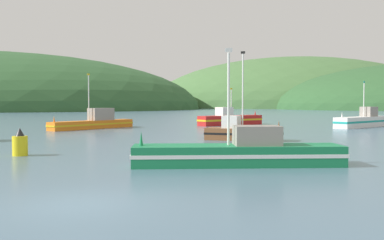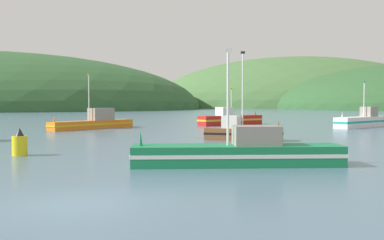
{
  "view_description": "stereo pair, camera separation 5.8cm",
  "coord_description": "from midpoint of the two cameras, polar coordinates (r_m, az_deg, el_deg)",
  "views": [
    {
      "loc": [
        4.91,
        -12.29,
        3.13
      ],
      "look_at": [
        0.21,
        29.0,
        1.4
      ],
      "focal_mm": 39.26,
      "sensor_mm": 36.0,
      "label": 1
    },
    {
      "loc": [
        4.97,
        -12.29,
        3.13
      ],
      "look_at": [
        0.21,
        29.0,
        1.4
      ],
      "focal_mm": 39.26,
      "sensor_mm": 36.0,
      "label": 2
    }
  ],
  "objects": [
    {
      "name": "ground_plane",
      "position": [
        13.61,
        -15.27,
        -11.0
      ],
      "size": [
        600.0,
        600.0,
        0.0
      ],
      "primitive_type": "plane",
      "color": "slate"
    },
    {
      "name": "channel_buoy",
      "position": [
        26.75,
        -22.39,
        -3.03
      ],
      "size": [
        0.87,
        0.87,
        1.66
      ],
      "color": "yellow",
      "rests_on": "ground"
    },
    {
      "name": "fishing_boat_green",
      "position": [
        21.06,
        6.42,
        -4.43
      ],
      "size": [
        10.68,
        3.75,
        5.81
      ],
      "rotation": [
        0.0,
        0.0,
        3.3
      ],
      "color": "#197A47",
      "rests_on": "ground"
    },
    {
      "name": "fishing_boat_red",
      "position": [
        58.55,
        5.17,
        0.11
      ],
      "size": [
        8.96,
        8.39,
        5.15
      ],
      "rotation": [
        0.0,
        0.0,
        0.74
      ],
      "color": "red",
      "rests_on": "ground"
    },
    {
      "name": "fishing_boat_orange",
      "position": [
        51.82,
        -13.1,
        -0.27
      ],
      "size": [
        7.41,
        10.95,
        6.56
      ],
      "rotation": [
        0.0,
        0.0,
        4.18
      ],
      "color": "orange",
      "rests_on": "ground"
    },
    {
      "name": "fishing_boat_brown",
      "position": [
        35.2,
        6.78,
        -1.67
      ],
      "size": [
        6.62,
        3.36,
        7.37
      ],
      "rotation": [
        0.0,
        0.0,
        6.07
      ],
      "color": "brown",
      "rests_on": "ground"
    },
    {
      "name": "fishing_boat_white",
      "position": [
        57.62,
        22.15,
        -0.09
      ],
      "size": [
        8.67,
        9.18,
        5.84
      ],
      "rotation": [
        0.0,
        0.0,
        3.97
      ],
      "color": "white",
      "rests_on": "ground"
    },
    {
      "name": "hill_far_left",
      "position": [
        274.25,
        13.63,
        1.66
      ],
      "size": [
        183.52,
        146.82,
        62.87
      ],
      "primitive_type": "ellipsoid",
      "color": "#47703D",
      "rests_on": "ground"
    }
  ]
}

